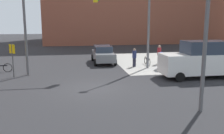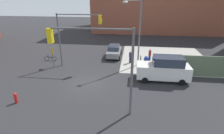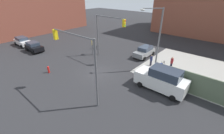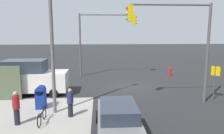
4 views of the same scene
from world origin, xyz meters
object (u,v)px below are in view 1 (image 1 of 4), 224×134
object	(u,v)px
traffic_signal_se_corner	(156,6)
van_white_delivery	(200,60)
mailbox_blue	(162,60)
bicycle_leaning_on_fence	(147,61)
bicycle_at_crosswalk	(1,68)
street_lamp_corner	(147,12)
traffic_signal_nw_corner	(54,12)
hatchback_gray	(103,54)
pedestrian_crossing	(159,54)
pedestrian_waiting	(134,57)

from	to	relation	value
traffic_signal_se_corner	van_white_delivery	size ratio (longest dim) A/B	1.20
van_white_delivery	mailbox_blue	bearing A→B (deg)	116.68
bicycle_leaning_on_fence	bicycle_at_crosswalk	distance (m)	12.46
traffic_signal_se_corner	street_lamp_corner	bearing A→B (deg)	74.84
bicycle_at_crosswalk	traffic_signal_nw_corner	bearing A→B (deg)	-18.84
traffic_signal_nw_corner	van_white_delivery	bearing A→B (deg)	-14.81
traffic_signal_se_corner	hatchback_gray	distance (m)	13.96
van_white_delivery	pedestrian_crossing	distance (m)	5.70
traffic_signal_se_corner	bicycle_leaning_on_fence	xyz separation A→B (m)	(3.39, 11.70, -4.31)
traffic_signal_se_corner	mailbox_blue	distance (m)	11.02
traffic_signal_nw_corner	pedestrian_crossing	bearing A→B (deg)	17.48
hatchback_gray	bicycle_at_crosswalk	distance (m)	9.05
street_lamp_corner	van_white_delivery	bearing A→B (deg)	-52.49
van_white_delivery	pedestrian_crossing	size ratio (longest dim) A/B	3.05
street_lamp_corner	pedestrian_crossing	world-z (taller)	street_lamp_corner
bicycle_leaning_on_fence	pedestrian_waiting	bearing A→B (deg)	-153.54
traffic_signal_nw_corner	pedestrian_waiting	bearing A→B (deg)	16.84
van_white_delivery	bicycle_at_crosswalk	world-z (taller)	van_white_delivery
hatchback_gray	pedestrian_crossing	xyz separation A→B (m)	(5.05, -1.52, 0.08)
street_lamp_corner	van_white_delivery	size ratio (longest dim) A/B	1.48
traffic_signal_nw_corner	bicycle_at_crosswalk	size ratio (longest dim) A/B	3.71
street_lamp_corner	bicycle_leaning_on_fence	world-z (taller)	street_lamp_corner
mailbox_blue	bicycle_at_crosswalk	bearing A→B (deg)	175.60
traffic_signal_se_corner	bicycle_at_crosswalk	distance (m)	14.50
street_lamp_corner	mailbox_blue	world-z (taller)	street_lamp_corner
mailbox_blue	hatchback_gray	xyz separation A→B (m)	(-4.45, 3.92, 0.08)
street_lamp_corner	mailbox_blue	xyz separation A→B (m)	(1.27, -0.55, -3.94)
hatchback_gray	pedestrian_waiting	size ratio (longest dim) A/B	2.61
pedestrian_crossing	pedestrian_waiting	world-z (taller)	pedestrian_crossing
traffic_signal_nw_corner	traffic_signal_se_corner	xyz separation A→B (m)	(4.62, -9.00, 0.03)
street_lamp_corner	mailbox_blue	bearing A→B (deg)	-23.29
pedestrian_crossing	mailbox_blue	bearing A→B (deg)	107.31
mailbox_blue	pedestrian_waiting	distance (m)	2.50
mailbox_blue	pedestrian_waiting	xyz separation A→B (m)	(-2.00, 1.50, 0.08)
traffic_signal_nw_corner	bicycle_at_crosswalk	distance (m)	6.32
street_lamp_corner	bicycle_at_crosswalk	distance (m)	12.53
mailbox_blue	hatchback_gray	bearing A→B (deg)	138.62
pedestrian_waiting	hatchback_gray	bearing A→B (deg)	-91.08
van_white_delivery	bicycle_leaning_on_fence	bearing A→B (deg)	112.25
traffic_signal_nw_corner	hatchback_gray	size ratio (longest dim) A/B	1.53
mailbox_blue	van_white_delivery	size ratio (longest dim) A/B	0.26
bicycle_at_crosswalk	van_white_delivery	bearing A→B (deg)	-16.04
street_lamp_corner	pedestrian_crossing	bearing A→B (deg)	44.79
hatchback_gray	pedestrian_waiting	world-z (taller)	pedestrian_waiting
hatchback_gray	pedestrian_waiting	xyz separation A→B (m)	(2.45, -2.42, 0.00)
pedestrian_waiting	mailbox_blue	bearing A→B (deg)	96.70
mailbox_blue	street_lamp_corner	bearing A→B (deg)	156.71
pedestrian_waiting	bicycle_at_crosswalk	bearing A→B (deg)	-43.83
traffic_signal_nw_corner	pedestrian_waiting	world-z (taller)	traffic_signal_nw_corner
van_white_delivery	hatchback_gray	bearing A→B (deg)	130.39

